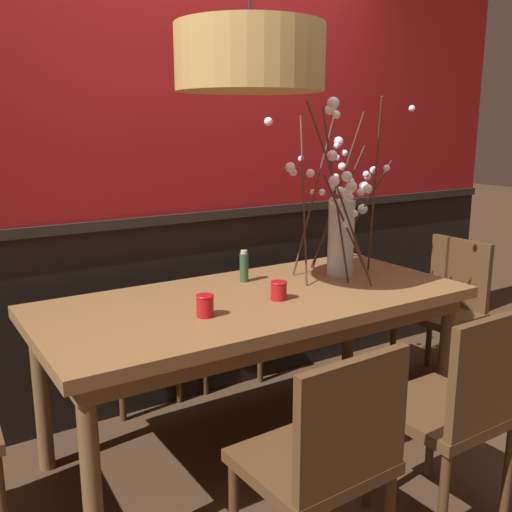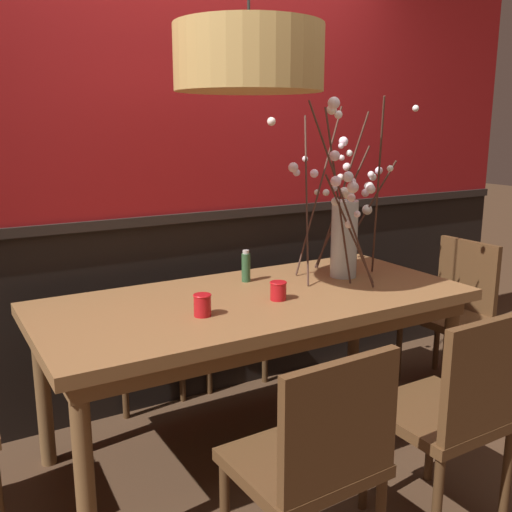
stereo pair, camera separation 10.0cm
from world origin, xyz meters
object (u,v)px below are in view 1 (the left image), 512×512
chair_near_side_left (326,456)px  dining_table (256,313)px  vase_with_blossoms (341,223)px  chair_head_east_end (446,303)px  chair_far_side_right (216,296)px  candle_holder_nearer_edge (279,290)px  candle_holder_nearer_center (205,306)px  pendant_lamp (250,59)px  chair_near_side_right (457,405)px  condiment_bottle (244,267)px  chair_far_side_left (129,308)px

chair_near_side_left → dining_table: bearing=71.4°
vase_with_blossoms → chair_head_east_end: bearing=-3.6°
chair_far_side_right → candle_holder_nearer_edge: 1.03m
chair_head_east_end → candle_holder_nearer_center: size_ratio=9.38×
chair_head_east_end → candle_holder_nearer_edge: 1.37m
chair_near_side_left → pendant_lamp: 1.55m
chair_near_side_left → chair_head_east_end: bearing=28.5°
dining_table → candle_holder_nearer_edge: candle_holder_nearer_edge is taller
chair_near_side_left → vase_with_blossoms: bearing=48.0°
candle_holder_nearer_center → pendant_lamp: bearing=10.6°
pendant_lamp → chair_head_east_end: bearing=4.6°
chair_near_side_right → vase_with_blossoms: vase_with_blossoms is taller
dining_table → chair_near_side_right: 0.97m
candle_holder_nearer_center → candle_holder_nearer_edge: (0.39, 0.03, -0.00)m
candle_holder_nearer_edge → candle_holder_nearer_center: bearing=-175.3°
dining_table → candle_holder_nearer_center: size_ratio=21.36×
chair_head_east_end → pendant_lamp: 1.98m
chair_head_east_end → condiment_bottle: size_ratio=5.41×
chair_near_side_left → candle_holder_nearer_center: bearing=93.1°
chair_far_side_right → condiment_bottle: condiment_bottle is taller
chair_near_side_left → vase_with_blossoms: vase_with_blossoms is taller
chair_far_side_right → chair_far_side_left: (-0.57, -0.01, 0.02)m
chair_head_east_end → pendant_lamp: (-1.47, -0.12, 1.31)m
chair_head_east_end → vase_with_blossoms: bearing=176.4°
chair_near_side_right → chair_head_east_end: size_ratio=1.02×
condiment_bottle → chair_near_side_right: bearing=-77.4°
condiment_bottle → pendant_lamp: 1.03m
vase_with_blossoms → chair_far_side_left: bearing=138.7°
chair_far_side_right → vase_with_blossoms: bearing=-68.4°
chair_near_side_left → condiment_bottle: size_ratio=5.42×
chair_far_side_left → dining_table: bearing=-70.0°
chair_far_side_right → candle_holder_nearer_edge: (-0.20, -0.97, 0.30)m
chair_far_side_right → candle_holder_nearer_center: (-0.60, -1.00, 0.31)m
chair_far_side_left → pendant_lamp: bearing=-76.6°
chair_near_side_right → chair_far_side_left: chair_far_side_left is taller
chair_near_side_left → candle_holder_nearer_edge: (0.35, 0.78, 0.31)m
dining_table → chair_near_side_right: chair_near_side_right is taller
vase_with_blossoms → chair_far_side_right: bearing=111.6°
vase_with_blossoms → candle_holder_nearer_edge: (-0.51, -0.18, -0.24)m
chair_far_side_right → pendant_lamp: 1.65m
chair_far_side_left → candle_holder_nearer_edge: size_ratio=11.17×
candle_holder_nearer_center → condiment_bottle: bearing=42.1°
dining_table → vase_with_blossoms: (0.57, 0.08, 0.37)m
chair_near_side_right → candle_holder_nearer_edge: size_ratio=10.56×
candle_holder_nearer_edge → dining_table: bearing=118.3°
chair_far_side_left → chair_near_side_left: bearing=-89.6°
chair_head_east_end → condiment_bottle: bearing=170.5°
condiment_bottle → vase_with_blossoms: bearing=-19.0°
chair_far_side_left → pendant_lamp: 1.60m
chair_near_side_left → candle_holder_nearer_center: 0.81m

